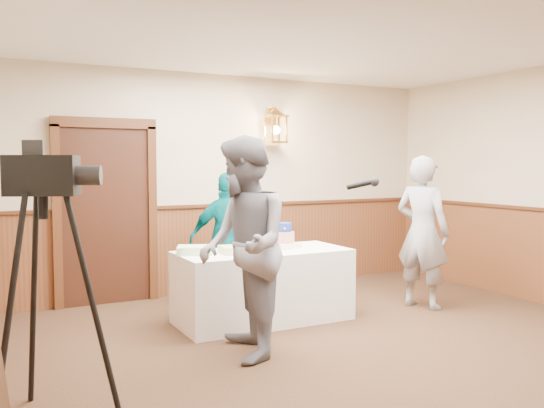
{
  "coord_description": "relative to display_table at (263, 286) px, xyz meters",
  "views": [
    {
      "loc": [
        -2.99,
        -3.43,
        1.66
      ],
      "look_at": [
        -0.3,
        1.7,
        1.25
      ],
      "focal_mm": 38.0,
      "sensor_mm": 36.0,
      "label": 1
    }
  ],
  "objects": [
    {
      "name": "ground",
      "position": [
        0.3,
        -1.9,
        -0.38
      ],
      "size": [
        7.0,
        7.0,
        0.0
      ],
      "primitive_type": "plane",
      "color": "#311F13",
      "rests_on": "ground"
    },
    {
      "name": "assistant_p",
      "position": [
        -0.05,
        0.79,
        0.4
      ],
      "size": [
        0.98,
        0.64,
        1.56
      ],
      "primitive_type": "imported",
      "rotation": [
        0.0,
        0.0,
        2.83
      ],
      "color": "#005B61",
      "rests_on": "ground"
    },
    {
      "name": "room_shell",
      "position": [
        0.25,
        -1.45,
        1.15
      ],
      "size": [
        6.02,
        7.02,
        2.81
      ],
      "color": "#BDA98D",
      "rests_on": "ground"
    },
    {
      "name": "tiered_cake",
      "position": [
        0.3,
        0.07,
        0.48
      ],
      "size": [
        0.34,
        0.34,
        0.27
      ],
      "rotation": [
        0.0,
        0.0,
        0.38
      ],
      "color": "#FFF6C7",
      "rests_on": "display_table"
    },
    {
      "name": "baker",
      "position": [
        1.88,
        -0.33,
        0.5
      ],
      "size": [
        0.62,
        0.74,
        1.75
      ],
      "primitive_type": "imported",
      "rotation": [
        0.0,
        0.0,
        1.93
      ],
      "color": "gray",
      "rests_on": "ground"
    },
    {
      "name": "sheet_cake_yellow",
      "position": [
        -0.3,
        -0.05,
        0.41
      ],
      "size": [
        0.38,
        0.3,
        0.07
      ],
      "primitive_type": "cube",
      "rotation": [
        0.0,
        0.0,
        -0.07
      ],
      "color": "#DEC785",
      "rests_on": "display_table"
    },
    {
      "name": "sheet_cake_green",
      "position": [
        -0.72,
        0.1,
        0.42
      ],
      "size": [
        0.42,
        0.39,
        0.08
      ],
      "primitive_type": "cube",
      "rotation": [
        0.0,
        0.0,
        -0.39
      ],
      "color": "#A4CF92",
      "rests_on": "display_table"
    },
    {
      "name": "interviewer",
      "position": [
        -0.66,
        -0.94,
        0.57
      ],
      "size": [
        1.55,
        1.07,
        1.9
      ],
      "rotation": [
        0.0,
        0.0,
        -1.83
      ],
      "color": "slate",
      "rests_on": "ground"
    },
    {
      "name": "tv_camera_rig",
      "position": [
        -2.3,
        -1.52,
        0.39
      ],
      "size": [
        0.67,
        0.63,
        1.71
      ],
      "rotation": [
        0.0,
        0.0,
        -0.36
      ],
      "color": "black",
      "rests_on": "ground"
    },
    {
      "name": "display_table",
      "position": [
        0.0,
        0.0,
        0.0
      ],
      "size": [
        1.8,
        0.8,
        0.75
      ],
      "primitive_type": "cube",
      "color": "white",
      "rests_on": "ground"
    }
  ]
}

